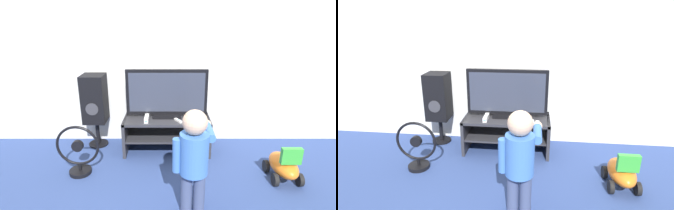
% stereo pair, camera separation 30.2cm
% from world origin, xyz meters
% --- Properties ---
extents(ground_plane, '(16.00, 16.00, 0.00)m').
position_xyz_m(ground_plane, '(0.00, 0.00, 0.00)').
color(ground_plane, navy).
extents(wall_back, '(10.00, 0.06, 2.60)m').
position_xyz_m(wall_back, '(0.00, 0.58, 1.30)').
color(wall_back, silver).
rests_on(wall_back, ground_plane).
extents(tv_stand, '(1.03, 0.50, 0.43)m').
position_xyz_m(tv_stand, '(0.00, 0.25, 0.29)').
color(tv_stand, '#2D2D33').
rests_on(tv_stand, ground_plane).
extents(television, '(0.96, 0.20, 0.58)m').
position_xyz_m(television, '(0.00, 0.27, 0.72)').
color(television, black).
rests_on(television, tv_stand).
extents(game_console, '(0.05, 0.20, 0.05)m').
position_xyz_m(game_console, '(-0.24, 0.14, 0.46)').
color(game_console, white).
rests_on(game_console, tv_stand).
extents(remote_primary, '(0.05, 0.13, 0.03)m').
position_xyz_m(remote_primary, '(0.31, 0.09, 0.44)').
color(remote_primary, white).
rests_on(remote_primary, tv_stand).
extents(remote_secondary, '(0.10, 0.13, 0.03)m').
position_xyz_m(remote_secondary, '(0.13, 0.11, 0.44)').
color(remote_secondary, white).
rests_on(remote_secondary, tv_stand).
extents(child, '(0.35, 0.51, 0.92)m').
position_xyz_m(child, '(0.22, -0.85, 0.54)').
color(child, '#3F4C72').
rests_on(child, ground_plane).
extents(speaker_tower, '(0.27, 0.31, 0.93)m').
position_xyz_m(speaker_tower, '(-0.89, 0.38, 0.61)').
color(speaker_tower, black).
rests_on(speaker_tower, ground_plane).
extents(floor_fan, '(0.45, 0.23, 0.55)m').
position_xyz_m(floor_fan, '(-0.92, -0.29, 0.24)').
color(floor_fan, black).
rests_on(floor_fan, ground_plane).
extents(ride_on_toy, '(0.28, 0.46, 0.41)m').
position_xyz_m(ride_on_toy, '(1.19, -0.39, 0.16)').
color(ride_on_toy, orange).
rests_on(ride_on_toy, ground_plane).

